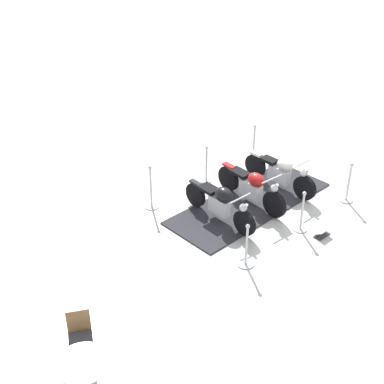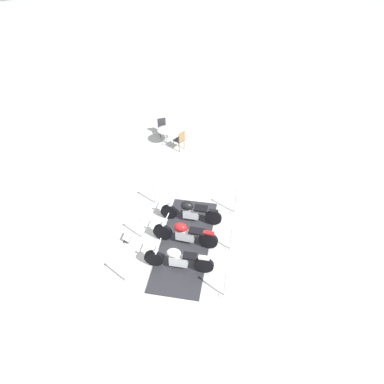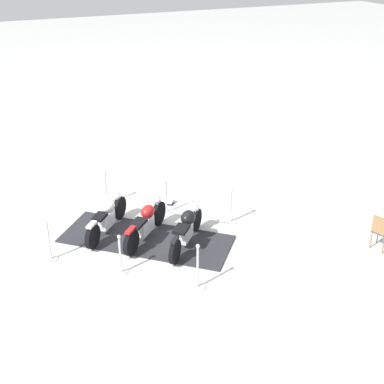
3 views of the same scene
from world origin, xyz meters
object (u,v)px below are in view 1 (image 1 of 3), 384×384
at_px(stanchion_left_front, 151,195).
at_px(stanchion_left_mid, 206,169).
at_px(stanchion_right_front, 246,253).
at_px(stanchion_right_rear, 348,189).
at_px(cafe_table, 84,371).
at_px(info_placard, 322,234).
at_px(stanchion_right_mid, 301,218).
at_px(cafe_chair_across_table, 80,333).
at_px(motorcycle_maroon, 252,187).
at_px(stanchion_left_rear, 254,148).
at_px(motorcycle_black, 221,202).
at_px(motorcycle_cream, 281,172).

distance_m(stanchion_left_front, stanchion_left_mid, 1.87).
bearing_deg(stanchion_right_front, stanchion_left_mid, 17.99).
distance_m(stanchion_right_rear, stanchion_right_front, 3.74).
bearing_deg(stanchion_left_mid, stanchion_right_front, -162.01).
distance_m(stanchion_right_front, cafe_table, 4.32).
bearing_deg(stanchion_left_front, stanchion_right_rear, -80.36).
xyz_separation_m(stanchion_left_front, cafe_table, (-5.59, 0.08, 0.22)).
height_order(stanchion_right_front, info_placard, stanchion_right_front).
xyz_separation_m(stanchion_right_rear, stanchion_right_mid, (-1.42, 1.22, 0.02)).
xyz_separation_m(stanchion_left_mid, cafe_chair_across_table, (-6.23, 1.58, 0.19)).
relative_size(stanchion_right_rear, cafe_chair_across_table, 1.10).
height_order(motorcycle_maroon, stanchion_left_rear, stanchion_left_rear).
bearing_deg(stanchion_left_front, stanchion_left_rear, -40.81).
bearing_deg(cafe_chair_across_table, stanchion_left_front, 155.84).
xyz_separation_m(stanchion_left_front, stanchion_right_front, (-2.02, -2.34, -0.05)).
bearing_deg(motorcycle_maroon, cafe_chair_across_table, -73.15).
distance_m(motorcycle_maroon, stanchion_left_mid, 1.58).
bearing_deg(info_placard, motorcycle_black, -57.60).
xyz_separation_m(stanchion_left_rear, cafe_table, (-8.42, 2.52, 0.22)).
bearing_deg(cafe_chair_across_table, stanchion_right_mid, 117.17).
xyz_separation_m(motorcycle_maroon, stanchion_right_rear, (0.43, -2.37, -0.19)).
relative_size(motorcycle_cream, stanchion_right_front, 1.75).
relative_size(motorcycle_maroon, stanchion_right_mid, 1.66).
height_order(motorcycle_maroon, stanchion_right_mid, stanchion_right_mid).
bearing_deg(stanchion_right_mid, motorcycle_cream, 13.08).
bearing_deg(motorcycle_cream, motorcycle_maroon, -90.25).
bearing_deg(stanchion_left_mid, stanchion_left_front, 139.19).
height_order(motorcycle_black, motorcycle_cream, motorcycle_cream).
xyz_separation_m(motorcycle_maroon, stanchion_left_mid, (1.03, 1.19, -0.14)).
height_order(motorcycle_cream, stanchion_left_rear, stanchion_left_rear).
height_order(motorcycle_maroon, cafe_table, motorcycle_maroon).
relative_size(stanchion_left_front, stanchion_left_mid, 1.10).
bearing_deg(motorcycle_cream, stanchion_left_rear, 154.02).
height_order(stanchion_right_front, cafe_table, stanchion_right_front).
distance_m(stanchion_right_rear, info_placard, 1.80).
height_order(stanchion_left_front, stanchion_right_front, stanchion_left_front).
xyz_separation_m(stanchion_left_mid, stanchion_right_rear, (-0.60, -3.56, -0.04)).
height_order(stanchion_left_rear, cafe_table, stanchion_left_rear).
bearing_deg(motorcycle_cream, info_placard, -25.26).
bearing_deg(info_placard, stanchion_right_mid, -71.89).
relative_size(stanchion_left_rear, info_placard, 2.49).
height_order(motorcycle_cream, stanchion_right_front, stanchion_right_front).
distance_m(stanchion_right_rear, stanchion_left_rear, 3.09).
xyz_separation_m(motorcycle_maroon, stanchion_right_mid, (-0.99, -1.15, -0.17)).
height_order(motorcycle_cream, stanchion_right_mid, stanchion_right_mid).
relative_size(stanchion_right_rear, info_placard, 2.48).
bearing_deg(motorcycle_maroon, stanchion_left_mid, -175.99).
xyz_separation_m(motorcycle_cream, info_placard, (-2.02, -0.89, -0.42)).
relative_size(stanchion_left_mid, stanchion_right_rear, 0.99).
distance_m(stanchion_left_rear, cafe_table, 8.79).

